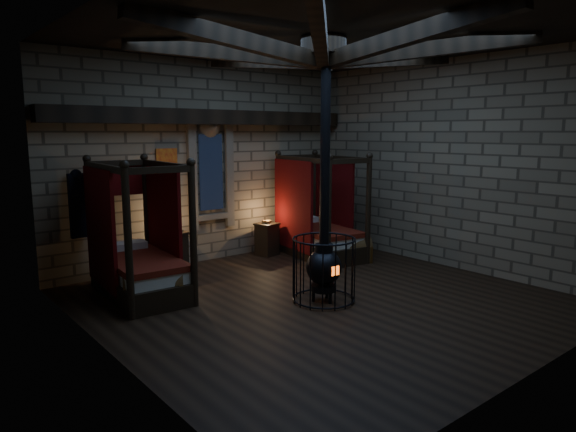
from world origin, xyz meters
TOP-DOWN VIEW (x-y plane):
  - room at (-0.00, 0.09)m, footprint 7.02×7.02m
  - bed_left at (-2.23, 2.15)m, footprint 1.28×2.22m
  - bed_right at (2.02, 2.27)m, footprint 1.42×2.26m
  - trunk_left at (-2.28, 1.46)m, footprint 1.05×0.89m
  - trunk_right at (2.14, 1.41)m, footprint 0.94×0.75m
  - nightstand_left at (-1.17, 3.01)m, footprint 0.53×0.51m
  - nightstand_right at (1.16, 3.04)m, footprint 0.53×0.52m
  - stove at (-0.04, -0.10)m, footprint 1.03×1.03m

SIDE VIEW (x-z plane):
  - trunk_right at x=2.14m, z-range -0.03..0.57m
  - trunk_left at x=-2.28m, z-range -0.04..0.62m
  - nightstand_right at x=1.16m, z-range -0.02..0.77m
  - nightstand_left at x=-1.17m, z-range -0.08..0.92m
  - bed_right at x=2.02m, z-range -0.56..1.66m
  - bed_left at x=-2.23m, z-range -0.57..1.68m
  - stove at x=-0.04m, z-range -1.39..2.66m
  - room at x=0.00m, z-range 1.60..5.89m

